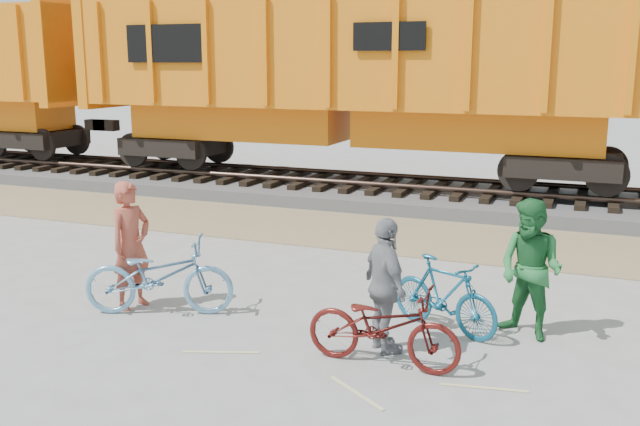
# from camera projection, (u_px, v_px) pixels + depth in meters

# --- Properties ---
(ground) EXTENTS (120.00, 120.00, 0.00)m
(ground) POSITION_uv_depth(u_px,v_px,m) (326.00, 340.00, 8.66)
(ground) COLOR #9E9E99
(ground) RESTS_ON ground
(gravel_strip) EXTENTS (120.00, 3.00, 0.02)m
(gravel_strip) POSITION_uv_depth(u_px,v_px,m) (430.00, 238.00, 13.66)
(gravel_strip) COLOR #A08663
(gravel_strip) RESTS_ON ground
(ballast_bed) EXTENTS (120.00, 4.00, 0.30)m
(ballast_bed) POSITION_uv_depth(u_px,v_px,m) (464.00, 198.00, 16.81)
(ballast_bed) COLOR slate
(ballast_bed) RESTS_ON ground
(track) EXTENTS (120.00, 2.60, 0.24)m
(track) POSITION_uv_depth(u_px,v_px,m) (465.00, 185.00, 16.74)
(track) COLOR black
(track) RESTS_ON ballast_bed
(hopper_car_center) EXTENTS (14.00, 3.13, 4.65)m
(hopper_car_center) POSITION_uv_depth(u_px,v_px,m) (351.00, 74.00, 17.25)
(hopper_car_center) COLOR black
(hopper_car_center) RESTS_ON track
(bicycle_blue) EXTENTS (2.10, 1.36, 1.04)m
(bicycle_blue) POSITION_uv_depth(u_px,v_px,m) (159.00, 276.00, 9.48)
(bicycle_blue) COLOR #679BC0
(bicycle_blue) RESTS_ON ground
(bicycle_teal) EXTENTS (1.61, 1.06, 0.94)m
(bicycle_teal) POSITION_uv_depth(u_px,v_px,m) (444.00, 295.00, 8.87)
(bicycle_teal) COLOR #125674
(bicycle_teal) RESTS_ON ground
(bicycle_maroon) EXTENTS (1.77, 0.66, 0.92)m
(bicycle_maroon) POSITION_uv_depth(u_px,v_px,m) (383.00, 326.00, 7.85)
(bicycle_maroon) COLOR #511310
(bicycle_maroon) RESTS_ON ground
(person_solo) EXTENTS (0.55, 0.72, 1.75)m
(person_solo) POSITION_uv_depth(u_px,v_px,m) (131.00, 245.00, 9.68)
(person_solo) COLOR #AA4835
(person_solo) RESTS_ON ground
(person_man) EXTENTS (1.04, 0.96, 1.72)m
(person_man) POSITION_uv_depth(u_px,v_px,m) (531.00, 269.00, 8.61)
(person_man) COLOR #216932
(person_man) RESTS_ON ground
(person_woman) EXTENTS (0.91, 0.96, 1.60)m
(person_woman) POSITION_uv_depth(u_px,v_px,m) (385.00, 286.00, 8.18)
(person_woman) COLOR gray
(person_woman) RESTS_ON ground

